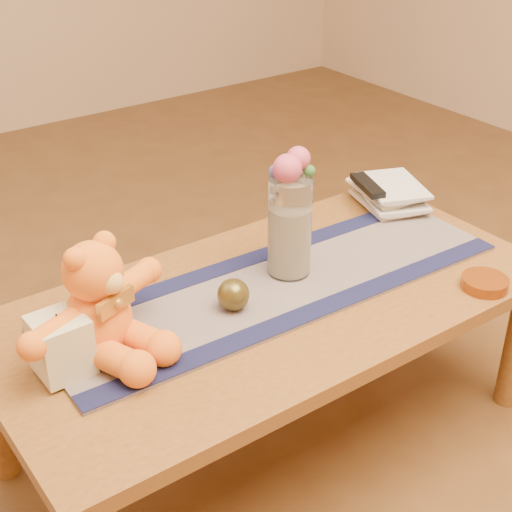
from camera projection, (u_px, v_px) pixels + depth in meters
floor at (271, 433)px, 2.07m from camera, size 5.50×5.50×0.00m
coffee_table_top at (272, 303)px, 1.86m from camera, size 1.40×0.70×0.04m
table_leg_br at (373, 259)px, 2.50m from camera, size 0.07×0.07×0.41m
persian_runner at (280, 285)px, 1.89m from camera, size 1.21×0.38×0.01m
runner_border_near at (315, 310)px, 1.78m from camera, size 1.20×0.09×0.00m
runner_border_far at (248, 260)px, 1.99m from camera, size 1.20×0.09×0.00m
teddy_bear at (94, 299)px, 1.59m from camera, size 0.46×0.42×0.26m
pillar_candle at (61, 345)px, 1.55m from camera, size 0.11×0.11×0.13m
candle_wick at (56, 317)px, 1.52m from camera, size 0.00×0.00×0.01m
glass_vase at (290, 227)px, 1.87m from camera, size 0.11×0.11×0.26m
potpourri_fill at (289, 240)px, 1.89m from camera, size 0.09×0.09×0.18m
rose_left at (287, 169)px, 1.78m from camera, size 0.07×0.07×0.07m
rose_right at (298, 159)px, 1.80m from camera, size 0.06×0.06×0.06m
blue_flower_back at (286, 163)px, 1.83m from camera, size 0.04×0.04×0.04m
blue_flower_side at (276, 171)px, 1.80m from camera, size 0.04×0.04×0.04m
leaf_sprig at (309, 171)px, 1.81m from camera, size 0.03×0.03×0.03m
bronze_ball at (233, 295)px, 1.77m from camera, size 0.10×0.10×0.08m
book_bottom at (364, 206)px, 2.27m from camera, size 0.22×0.26×0.02m
book_lower at (367, 201)px, 2.26m from camera, size 0.24×0.27×0.02m
book_upper at (363, 195)px, 2.25m from camera, size 0.21×0.25×0.02m
book_top at (367, 189)px, 2.24m from camera, size 0.24×0.27×0.02m
tv_remote at (367, 185)px, 2.22m from camera, size 0.09×0.17×0.02m
amber_dish at (485, 283)px, 1.88m from camera, size 0.12×0.12×0.03m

